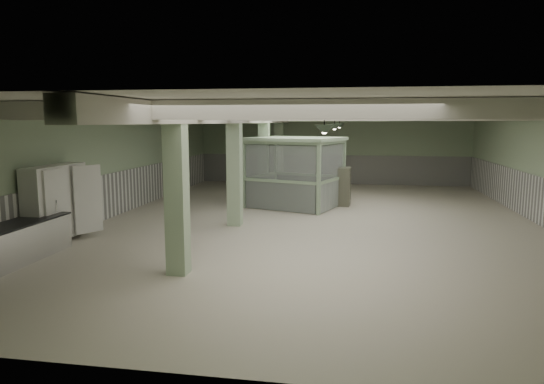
# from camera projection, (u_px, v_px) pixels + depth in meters

# --- Properties ---
(floor) EXTENTS (20.00, 20.00, 0.00)m
(floor) POSITION_uv_depth(u_px,v_px,m) (317.00, 221.00, 15.84)
(floor) COLOR beige
(floor) RESTS_ON ground
(ceiling) EXTENTS (14.00, 20.00, 0.02)m
(ceiling) POSITION_uv_depth(u_px,v_px,m) (318.00, 110.00, 15.32)
(ceiling) COLOR silver
(ceiling) RESTS_ON wall_back
(wall_back) EXTENTS (14.00, 0.02, 3.60)m
(wall_back) POSITION_uv_depth(u_px,v_px,m) (332.00, 149.00, 25.34)
(wall_back) COLOR #99AF8C
(wall_back) RESTS_ON floor
(wall_front) EXTENTS (14.00, 0.02, 3.60)m
(wall_front) POSITION_uv_depth(u_px,v_px,m) (255.00, 241.00, 5.82)
(wall_front) COLOR #99AF8C
(wall_front) RESTS_ON floor
(wall_left) EXTENTS (0.02, 20.00, 3.60)m
(wall_left) POSITION_uv_depth(u_px,v_px,m) (115.00, 163.00, 16.74)
(wall_left) COLOR #99AF8C
(wall_left) RESTS_ON floor
(wainscot_left) EXTENTS (0.05, 19.90, 1.50)m
(wainscot_left) POSITION_uv_depth(u_px,v_px,m) (117.00, 193.00, 16.88)
(wainscot_left) COLOR white
(wainscot_left) RESTS_ON floor
(wainscot_back) EXTENTS (13.90, 0.05, 1.50)m
(wainscot_back) POSITION_uv_depth(u_px,v_px,m) (332.00, 169.00, 25.46)
(wainscot_back) COLOR white
(wainscot_back) RESTS_ON floor
(girder) EXTENTS (0.45, 19.90, 0.40)m
(girder) POSITION_uv_depth(u_px,v_px,m) (241.00, 117.00, 15.77)
(girder) COLOR beige
(girder) RESTS_ON ceiling
(beam_a) EXTENTS (13.90, 0.35, 0.32)m
(beam_a) POSITION_uv_depth(u_px,v_px,m) (285.00, 110.00, 8.03)
(beam_a) COLOR beige
(beam_a) RESTS_ON ceiling
(beam_b) EXTENTS (13.90, 0.35, 0.32)m
(beam_b) POSITION_uv_depth(u_px,v_px,m) (301.00, 113.00, 10.47)
(beam_b) COLOR beige
(beam_b) RESTS_ON ceiling
(beam_c) EXTENTS (13.90, 0.35, 0.32)m
(beam_c) POSITION_uv_depth(u_px,v_px,m) (311.00, 114.00, 12.91)
(beam_c) COLOR beige
(beam_c) RESTS_ON ceiling
(beam_d) EXTENTS (13.90, 0.35, 0.32)m
(beam_d) POSITION_uv_depth(u_px,v_px,m) (318.00, 116.00, 15.35)
(beam_d) COLOR beige
(beam_d) RESTS_ON ceiling
(beam_e) EXTENTS (13.90, 0.35, 0.32)m
(beam_e) POSITION_uv_depth(u_px,v_px,m) (323.00, 116.00, 17.79)
(beam_e) COLOR beige
(beam_e) RESTS_ON ceiling
(beam_f) EXTENTS (13.90, 0.35, 0.32)m
(beam_f) POSITION_uv_depth(u_px,v_px,m) (327.00, 117.00, 20.23)
(beam_f) COLOR beige
(beam_f) RESTS_ON ceiling
(beam_g) EXTENTS (13.90, 0.35, 0.32)m
(beam_g) POSITION_uv_depth(u_px,v_px,m) (330.00, 118.00, 22.66)
(beam_g) COLOR beige
(beam_g) RESTS_ON ceiling
(column_a) EXTENTS (0.42, 0.42, 3.60)m
(column_a) POSITION_uv_depth(u_px,v_px,m) (177.00, 190.00, 10.14)
(column_a) COLOR #ABC8A1
(column_a) RESTS_ON floor
(column_b) EXTENTS (0.42, 0.42, 3.60)m
(column_b) POSITION_uv_depth(u_px,v_px,m) (235.00, 168.00, 15.02)
(column_b) COLOR #ABC8A1
(column_b) RESTS_ON floor
(column_c) EXTENTS (0.42, 0.42, 3.60)m
(column_c) POSITION_uv_depth(u_px,v_px,m) (264.00, 157.00, 19.89)
(column_c) COLOR #ABC8A1
(column_c) RESTS_ON floor
(column_d) EXTENTS (0.42, 0.42, 3.60)m
(column_d) POSITION_uv_depth(u_px,v_px,m) (279.00, 151.00, 23.80)
(column_d) COLOR #ABC8A1
(column_d) RESTS_ON floor
(pendant_front) EXTENTS (0.44, 0.44, 0.22)m
(pendant_front) POSITION_uv_depth(u_px,v_px,m) (324.00, 130.00, 10.44)
(pendant_front) COLOR #324233
(pendant_front) RESTS_ON ceiling
(pendant_mid) EXTENTS (0.44, 0.44, 0.22)m
(pendant_mid) POSITION_uv_depth(u_px,v_px,m) (335.00, 127.00, 15.80)
(pendant_mid) COLOR #324233
(pendant_mid) RESTS_ON ceiling
(pendant_back) EXTENTS (0.44, 0.44, 0.22)m
(pendant_back) POSITION_uv_depth(u_px,v_px,m) (339.00, 126.00, 20.68)
(pendant_back) COLOR #324233
(pendant_back) RESTS_ON ceiling
(veg_colander) EXTENTS (0.44, 0.44, 0.19)m
(veg_colander) POSITION_uv_depth(u_px,v_px,m) (38.00, 212.00, 12.04)
(veg_colander) COLOR #3E3E43
(veg_colander) RESTS_ON prep_counter
(walkin_cooler) EXTENTS (0.92, 2.16, 1.98)m
(walkin_cooler) POSITION_uv_depth(u_px,v_px,m) (57.00, 206.00, 12.89)
(walkin_cooler) COLOR white
(walkin_cooler) RESTS_ON floor
(guard_booth) EXTENTS (3.99, 3.67, 2.65)m
(guard_booth) POSITION_uv_depth(u_px,v_px,m) (295.00, 160.00, 18.45)
(guard_booth) COLOR #96B28E
(guard_booth) RESTS_ON floor
(filing_cabinet) EXTENTS (0.54, 0.72, 1.49)m
(filing_cabinet) POSITION_uv_depth(u_px,v_px,m) (344.00, 187.00, 18.72)
(filing_cabinet) COLOR #5C5C4D
(filing_cabinet) RESTS_ON floor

